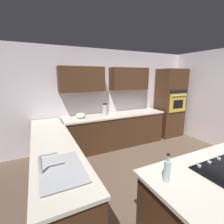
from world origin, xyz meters
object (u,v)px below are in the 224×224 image
at_px(mixing_bowl, 81,116).
at_px(wall_oven, 170,103).
at_px(blender, 105,110).
at_px(sink_unit, 61,169).
at_px(oil_bottle, 167,170).

bearing_deg(mixing_bowl, wall_oven, 179.46).
bearing_deg(wall_oven, blender, -0.69).
distance_m(wall_oven, sink_unit, 4.22).
bearing_deg(sink_unit, wall_oven, -150.79).
relative_size(wall_oven, blender, 6.67).
bearing_deg(wall_oven, oil_bottle, 44.13).
bearing_deg(sink_unit, mixing_bowl, -110.49).
bearing_deg(blender, sink_unit, 55.56).
distance_m(wall_oven, oil_bottle, 3.86).
distance_m(blender, mixing_bowl, 0.65).
xyz_separation_m(wall_oven, mixing_bowl, (2.90, -0.03, -0.10)).
relative_size(wall_oven, oil_bottle, 7.21).
distance_m(wall_oven, blender, 2.25).
bearing_deg(sink_unit, oil_bottle, 144.98).
bearing_deg(oil_bottle, sink_unit, -35.02).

